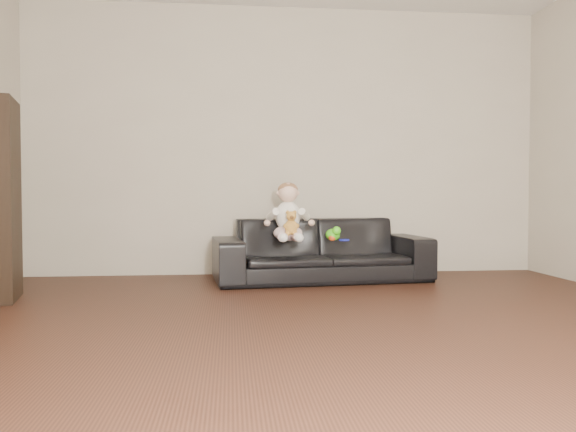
{
  "coord_description": "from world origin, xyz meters",
  "views": [
    {
      "loc": [
        -0.56,
        -2.74,
        0.76
      ],
      "look_at": [
        -0.05,
        2.16,
        0.59
      ],
      "focal_mm": 35.0,
      "sensor_mm": 36.0,
      "label": 1
    }
  ],
  "objects": [
    {
      "name": "toy_green",
      "position": [
        0.35,
        2.15,
        0.42
      ],
      "size": [
        0.16,
        0.18,
        0.11
      ],
      "primitive_type": "ellipsoid",
      "rotation": [
        0.0,
        0.0,
        0.28
      ],
      "color": "#4DE31A",
      "rests_on": "sofa"
    },
    {
      "name": "toy_rattle",
      "position": [
        0.33,
        2.12,
        0.4
      ],
      "size": [
        0.07,
        0.07,
        0.07
      ],
      "primitive_type": "sphere",
      "rotation": [
        0.0,
        0.0,
        -0.03
      ],
      "color": "#EA4E1B",
      "rests_on": "sofa"
    },
    {
      "name": "floor",
      "position": [
        0.0,
        0.0,
        0.0
      ],
      "size": [
        5.5,
        5.5,
        0.0
      ],
      "primitive_type": "plane",
      "color": "#361C13",
      "rests_on": "ground"
    },
    {
      "name": "toy_blue_disc",
      "position": [
        0.45,
        2.14,
        0.37
      ],
      "size": [
        0.12,
        0.12,
        0.01
      ],
      "primitive_type": "cylinder",
      "rotation": [
        0.0,
        0.0,
        -0.44
      ],
      "color": "#1921CF",
      "rests_on": "sofa"
    },
    {
      "name": "sofa",
      "position": [
        0.26,
        2.25,
        0.28
      ],
      "size": [
        1.98,
        0.95,
        0.56
      ],
      "primitive_type": "imported",
      "rotation": [
        0.0,
        0.0,
        0.11
      ],
      "color": "black",
      "rests_on": "floor"
    },
    {
      "name": "teddy_bear",
      "position": [
        -0.04,
        1.99,
        0.53
      ],
      "size": [
        0.11,
        0.12,
        0.2
      ],
      "rotation": [
        0.0,
        0.0,
        0.04
      ],
      "color": "#C58C38",
      "rests_on": "sofa"
    },
    {
      "name": "baby",
      "position": [
        -0.05,
        2.14,
        0.59
      ],
      "size": [
        0.35,
        0.43,
        0.52
      ],
      "rotation": [
        0.0,
        0.0,
        -0.06
      ],
      "color": "silver",
      "rests_on": "sofa"
    },
    {
      "name": "wall_back",
      "position": [
        0.0,
        2.75,
        1.3
      ],
      "size": [
        5.0,
        0.0,
        5.0
      ],
      "primitive_type": "plane",
      "rotation": [
        1.57,
        0.0,
        0.0
      ],
      "color": "#B4AA97",
      "rests_on": "ground"
    }
  ]
}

